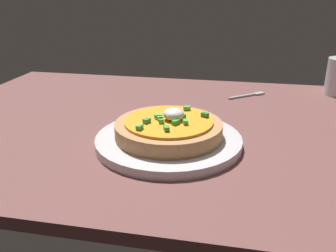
{
  "coord_description": "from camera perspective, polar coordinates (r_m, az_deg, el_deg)",
  "views": [
    {
      "loc": [
        11.37,
        -69.1,
        29.13
      ],
      "look_at": [
        -0.1,
        -11.19,
        5.61
      ],
      "focal_mm": 38.47,
      "sensor_mm": 36.0,
      "label": 1
    }
  ],
  "objects": [
    {
      "name": "dining_table",
      "position": [
        0.75,
        1.73,
        -0.16
      ],
      "size": [
        110.43,
        72.75,
        2.01
      ],
      "primitive_type": "cube",
      "color": "brown",
      "rests_on": "ground"
    },
    {
      "name": "plate",
      "position": [
        0.65,
        0.0,
        -2.3
      ],
      "size": [
        26.14,
        26.14,
        1.59
      ],
      "primitive_type": "cylinder",
      "color": "silver",
      "rests_on": "dining_table"
    },
    {
      "name": "pizza",
      "position": [
        0.64,
        0.03,
        -0.35
      ],
      "size": [
        19.05,
        19.05,
        5.21
      ],
      "color": "tan",
      "rests_on": "plate"
    },
    {
      "name": "fork",
      "position": [
        0.95,
        12.78,
        4.79
      ],
      "size": [
        9.27,
        7.61,
        0.5
      ],
      "rotation": [
        0.0,
        0.0,
        0.67
      ],
      "color": "#B7B7BC",
      "rests_on": "dining_table"
    }
  ]
}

